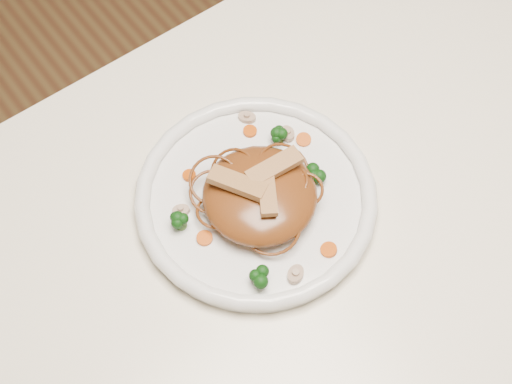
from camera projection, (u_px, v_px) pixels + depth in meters
table at (323, 273)px, 1.01m from camera, size 1.20×0.80×0.75m
plate at (256, 201)px, 0.94m from camera, size 0.38×0.38×0.02m
noodle_mound at (260, 195)px, 0.91m from camera, size 0.14×0.14×0.05m
chicken_a at (274, 167)px, 0.89m from camera, size 0.07×0.03×0.01m
chicken_b at (237, 183)px, 0.88m from camera, size 0.05×0.07×0.01m
chicken_c at (267, 192)px, 0.87m from camera, size 0.05×0.06×0.01m
broccoli_0 at (278, 135)px, 0.96m from camera, size 0.03×0.03×0.03m
broccoli_1 at (180, 220)px, 0.90m from camera, size 0.03×0.03×0.03m
broccoli_2 at (261, 276)px, 0.86m from camera, size 0.03×0.03×0.03m
broccoli_3 at (314, 175)px, 0.93m from camera, size 0.03×0.03×0.03m
carrot_0 at (250, 131)px, 0.98m from camera, size 0.02×0.02×0.00m
carrot_1 at (205, 238)px, 0.90m from camera, size 0.02×0.02×0.00m
carrot_2 at (304, 140)px, 0.97m from camera, size 0.02×0.02×0.00m
carrot_3 at (189, 175)px, 0.94m from camera, size 0.02×0.02×0.00m
carrot_4 at (329, 250)px, 0.89m from camera, size 0.02×0.02×0.00m
mushroom_0 at (296, 274)px, 0.88m from camera, size 0.04×0.04×0.01m
mushroom_1 at (287, 134)px, 0.98m from camera, size 0.03×0.03×0.01m
mushroom_2 at (181, 210)px, 0.92m from camera, size 0.03×0.03×0.01m
mushroom_3 at (247, 117)px, 0.99m from camera, size 0.03×0.03×0.01m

